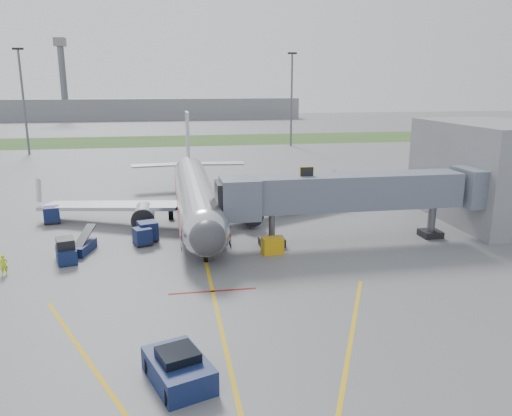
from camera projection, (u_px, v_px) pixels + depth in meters
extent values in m
plane|color=#565659|center=(208.00, 270.00, 37.87)|extent=(400.00, 400.00, 0.00)
cube|color=#2D4C1E|center=(178.00, 141.00, 123.85)|extent=(300.00, 25.00, 0.01)
cube|color=gold|center=(210.00, 280.00, 35.96)|extent=(0.25, 50.00, 0.01)
cube|color=maroon|center=(213.00, 291.00, 34.05)|extent=(6.00, 0.25, 0.01)
cube|color=gold|center=(105.00, 385.00, 23.49)|extent=(9.52, 20.04, 0.01)
cube|color=gold|center=(347.00, 361.00, 25.51)|extent=(9.52, 20.04, 0.01)
cylinder|color=silver|center=(196.00, 194.00, 51.55)|extent=(3.80, 28.00, 3.80)
sphere|color=silver|center=(206.00, 233.00, 38.17)|extent=(3.80, 3.80, 3.80)
sphere|color=#38383D|center=(207.00, 238.00, 36.93)|extent=(2.74, 2.74, 2.74)
cube|color=black|center=(206.00, 227.00, 37.66)|extent=(2.20, 1.20, 0.55)
cone|color=silver|center=(188.00, 168.00, 67.31)|extent=(3.80, 5.00, 3.80)
cube|color=#B7BAC1|center=(188.00, 139.00, 65.86)|extent=(0.35, 4.20, 7.00)
cube|color=#B7BAC1|center=(111.00, 206.00, 50.33)|extent=(15.10, 8.59, 1.13)
cube|color=#B7BAC1|center=(276.00, 199.00, 53.20)|extent=(15.10, 8.59, 1.13)
cylinder|color=silver|center=(144.00, 216.00, 48.13)|extent=(2.10, 3.60, 2.10)
cylinder|color=silver|center=(250.00, 211.00, 49.88)|extent=(2.10, 3.60, 2.10)
cube|color=maroon|center=(214.00, 196.00, 51.95)|extent=(0.05, 28.00, 0.45)
cube|color=navy|center=(214.00, 205.00, 52.17)|extent=(0.05, 28.00, 0.35)
cylinder|color=black|center=(206.00, 258.00, 39.71)|extent=(0.28, 0.70, 0.70)
cylinder|color=black|center=(171.00, 215.00, 52.13)|extent=(0.50, 1.00, 1.00)
cylinder|color=black|center=(220.00, 213.00, 53.01)|extent=(0.50, 1.00, 1.00)
cube|color=slate|center=(350.00, 191.00, 43.72)|extent=(20.00, 3.00, 3.00)
cube|color=slate|center=(240.00, 198.00, 42.12)|extent=(3.20, 3.60, 3.40)
cube|color=black|center=(226.00, 198.00, 41.92)|extent=(1.60, 3.00, 2.80)
cube|color=#CE930C|center=(307.00, 172.00, 42.61)|extent=(1.20, 0.15, 1.00)
cylinder|color=#595B60|center=(272.00, 229.00, 43.28)|extent=(0.56, 0.56, 3.10)
cube|color=black|center=(272.00, 242.00, 43.57)|extent=(2.20, 1.60, 0.70)
cylinder|color=#595B60|center=(432.00, 221.00, 45.81)|extent=(0.70, 0.70, 3.10)
cube|color=black|center=(430.00, 234.00, 46.11)|extent=(1.80, 1.80, 0.60)
cube|color=slate|center=(475.00, 187.00, 45.74)|extent=(3.00, 4.00, 3.40)
cube|color=slate|center=(490.00, 171.00, 51.26)|extent=(10.00, 16.00, 10.00)
cylinder|color=#595B60|center=(24.00, 103.00, 97.26)|extent=(0.44, 0.44, 20.00)
cube|color=black|center=(18.00, 49.00, 94.79)|extent=(2.00, 0.40, 0.40)
cylinder|color=#595B60|center=(291.00, 101.00, 111.30)|extent=(0.44, 0.44, 20.00)
cube|color=black|center=(292.00, 53.00, 108.83)|extent=(2.00, 0.40, 0.40)
cube|color=slate|center=(148.00, 109.00, 197.62)|extent=(120.00, 14.00, 8.00)
cylinder|color=#595B60|center=(63.00, 83.00, 185.36)|extent=(2.40, 2.40, 28.00)
cube|color=slate|center=(60.00, 42.00, 181.84)|extent=(4.00, 4.00, 3.00)
cube|color=#0E1F3D|center=(178.00, 370.00, 23.61)|extent=(3.59, 4.53, 1.21)
cube|color=black|center=(178.00, 356.00, 23.42)|extent=(2.24, 2.24, 0.55)
cylinder|color=black|center=(169.00, 395.00, 21.97)|extent=(0.52, 0.91, 0.88)
cylinder|color=black|center=(210.00, 383.00, 22.91)|extent=(0.52, 0.91, 0.88)
cylinder|color=black|center=(149.00, 364.00, 24.38)|extent=(0.52, 0.91, 0.88)
cylinder|color=black|center=(187.00, 354.00, 25.33)|extent=(0.52, 0.91, 0.88)
cube|color=#0E1F3D|center=(66.00, 254.00, 39.66)|extent=(2.11, 3.02, 1.10)
cube|color=black|center=(65.00, 243.00, 39.43)|extent=(1.74, 2.04, 0.77)
cylinder|color=black|center=(60.00, 263.00, 38.64)|extent=(0.38, 0.59, 0.55)
cylinder|color=black|center=(75.00, 261.00, 39.10)|extent=(0.38, 0.59, 0.55)
cylinder|color=black|center=(58.00, 255.00, 40.37)|extent=(0.38, 0.59, 0.55)
cylinder|color=black|center=(73.00, 253.00, 40.83)|extent=(0.38, 0.59, 0.55)
cube|color=#0E1F3D|center=(148.00, 230.00, 44.70)|extent=(1.98, 1.98, 1.60)
cube|color=black|center=(148.00, 239.00, 44.90)|extent=(2.05, 2.05, 0.12)
cylinder|color=black|center=(143.00, 242.00, 44.10)|extent=(0.30, 0.34, 0.29)
cylinder|color=black|center=(157.00, 240.00, 44.63)|extent=(0.30, 0.34, 0.29)
cylinder|color=black|center=(140.00, 238.00, 45.18)|extent=(0.30, 0.34, 0.29)
cylinder|color=black|center=(153.00, 237.00, 45.71)|extent=(0.30, 0.34, 0.29)
cube|color=#0E1F3D|center=(52.00, 214.00, 50.43)|extent=(1.80, 1.80, 1.52)
cube|color=black|center=(52.00, 221.00, 50.62)|extent=(1.86, 1.86, 0.12)
cylinder|color=black|center=(46.00, 224.00, 49.89)|extent=(0.27, 0.31, 0.27)
cylinder|color=black|center=(59.00, 223.00, 50.31)|extent=(0.27, 0.31, 0.27)
cylinder|color=black|center=(46.00, 221.00, 50.95)|extent=(0.27, 0.31, 0.27)
cylinder|color=black|center=(59.00, 220.00, 51.37)|extent=(0.27, 0.31, 0.27)
cube|color=#0E1F3D|center=(142.00, 236.00, 43.56)|extent=(1.81, 1.81, 1.40)
cube|color=black|center=(143.00, 243.00, 43.73)|extent=(1.87, 1.87, 0.11)
cylinder|color=black|center=(139.00, 246.00, 43.01)|extent=(0.28, 0.31, 0.25)
cylinder|color=black|center=(151.00, 244.00, 43.56)|extent=(0.28, 0.31, 0.25)
cylinder|color=black|center=(135.00, 243.00, 43.92)|extent=(0.28, 0.31, 0.25)
cylinder|color=black|center=(147.00, 241.00, 44.46)|extent=(0.28, 0.31, 0.25)
cube|color=#0E1F3D|center=(83.00, 248.00, 41.83)|extent=(1.97, 3.42, 0.80)
cube|color=black|center=(84.00, 236.00, 42.06)|extent=(1.63, 3.68, 1.26)
cylinder|color=black|center=(72.00, 254.00, 40.77)|extent=(0.31, 0.53, 0.50)
cylinder|color=black|center=(83.00, 254.00, 40.72)|extent=(0.31, 0.53, 0.50)
cylinder|color=black|center=(83.00, 245.00, 43.02)|extent=(0.31, 0.53, 0.50)
cylinder|color=black|center=(93.00, 245.00, 42.96)|extent=(0.31, 0.53, 0.50)
cube|color=#CE930C|center=(272.00, 245.00, 41.52)|extent=(1.82, 1.31, 1.36)
cylinder|color=black|center=(266.00, 252.00, 41.49)|extent=(0.26, 0.36, 0.34)
cylinder|color=black|center=(279.00, 251.00, 41.80)|extent=(0.26, 0.36, 0.34)
imported|color=#C9DD1A|center=(4.00, 265.00, 36.80)|extent=(0.68, 0.60, 1.56)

